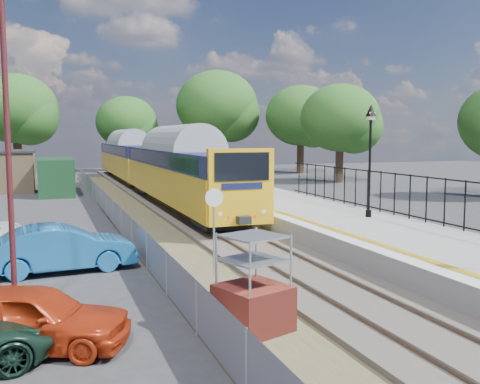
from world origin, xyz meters
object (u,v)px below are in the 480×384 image
brick_plinth (253,285)px  car_blue (62,248)px  victorian_lamp_north (370,134)px  car_red (32,318)px  speed_sign (214,218)px  train (148,161)px  carpark_lamp (7,128)px

brick_plinth → car_blue: brick_plinth is taller
victorian_lamp_north → brick_plinth: victorian_lamp_north is taller
victorian_lamp_north → car_blue: (-12.03, -1.38, -3.56)m
car_red → brick_plinth: bearing=-75.2°
speed_sign → car_red: 6.41m
victorian_lamp_north → train: victorian_lamp_north is taller
carpark_lamp → car_blue: (1.10, 5.05, -3.65)m
carpark_lamp → car_blue: bearing=77.7°
victorian_lamp_north → speed_sign: bearing=-154.2°
speed_sign → car_red: (-4.96, -3.88, -1.16)m
train → car_blue: size_ratio=9.14×
brick_plinth → car_red: brick_plinth is taller
brick_plinth → car_red: size_ratio=0.56×
brick_plinth → carpark_lamp: bearing=159.3°
carpark_lamp → car_red: 3.94m
car_red → car_blue: bearing=15.8°
train → carpark_lamp: 28.75m
car_red → victorian_lamp_north: bearing=-36.6°
train → carpark_lamp: carpark_lamp is taller
brick_plinth → speed_sign: speed_sign is taller
victorian_lamp_north → brick_plinth: bearing=-135.2°
train → brick_plinth: bearing=-95.9°
train → brick_plinth: (-3.01, -29.41, -1.31)m
train → speed_sign: 25.05m
carpark_lamp → car_blue: 6.33m
brick_plinth → victorian_lamp_north: bearing=44.8°
car_blue → speed_sign: bearing=-124.6°
speed_sign → carpark_lamp: (-5.33, -2.67, 2.56)m
car_red → car_blue: car_blue is taller
brick_plinth → speed_sign: bearing=83.5°
speed_sign → brick_plinth: bearing=-91.5°
victorian_lamp_north → carpark_lamp: size_ratio=0.59×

